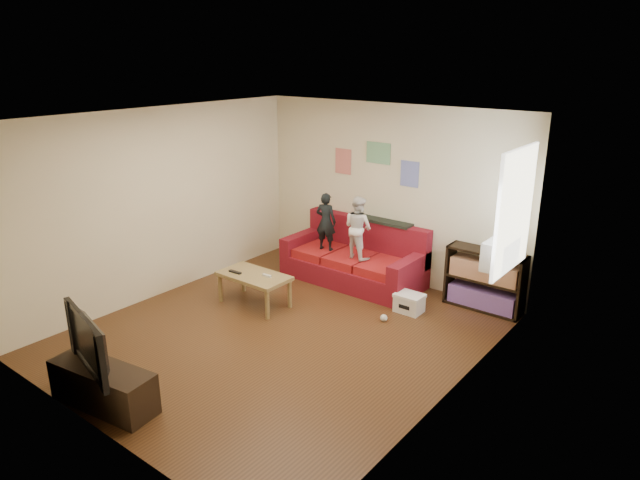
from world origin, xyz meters
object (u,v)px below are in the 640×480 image
Objects in this scene: bookshelf at (484,283)px; television at (97,340)px; file_box at (409,303)px; coffee_table at (254,279)px; tv_stand at (103,386)px; child_a at (326,222)px; child_b at (358,227)px; sofa at (356,260)px.

bookshelf is 5.01m from television.
file_box is at bearing -136.13° from bookshelf.
coffee_table is 0.97× the size of television.
tv_stand is at bearing -109.25° from file_box.
television is (-1.33, -3.81, 0.61)m from file_box.
television is at bearing 82.89° from child_a.
television reaches higher than file_box.
child_b is 1.72m from coffee_table.
television reaches higher than sofa.
sofa is at bearing -173.53° from bookshelf.
coffee_table is at bearing 73.69° from child_b.
coffee_table is (-0.60, -1.63, 0.07)m from sofa.
bookshelf is 1.07m from file_box.
sofa is 2.29× the size of child_b.
child_b is 0.94× the size of coffee_table.
coffee_table is at bearing 72.14° from child_a.
coffee_table is 3.19m from bookshelf.
child_b is 4.15m from television.
television is at bearing -109.25° from file_box.
child_a reaches higher than file_box.
sofa is at bearing 80.46° from tv_stand.
file_box is at bearing -21.89° from sofa.
child_a reaches higher than bookshelf.
child_b is 0.81× the size of tv_stand.
sofa is at bearing -38.81° from child_b.
child_a is at bearing 10.87° from child_b.
tv_stand is 0.52m from television.
bookshelf is at bearing 79.49° from television.
tv_stand is (-0.09, -4.31, -0.10)m from sofa.
child_b reaches higher than child_a.
bookshelf is at bearing 43.87° from file_box.
child_b is at bearing 78.37° from tv_stand.
file_box is at bearing 157.08° from child_a.
bookshelf is (1.99, 0.23, 0.06)m from sofa.
child_b reaches higher than sofa.
sofa is 2.07× the size of television.
file_box is at bearing 62.43° from tv_stand.
child_b reaches higher than television.
file_box is (1.69, -0.32, -0.78)m from child_a.
file_box is (1.84, 1.13, -0.26)m from coffee_table.
coffee_table reaches higher than file_box.
bookshelf is 2.81× the size of file_box.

